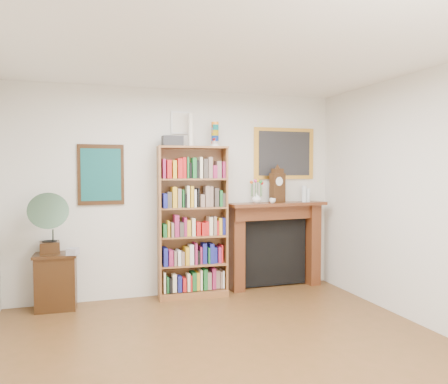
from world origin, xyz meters
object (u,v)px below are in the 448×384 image
fireplace (275,237)px  flower_vase (257,198)px  side_cabinet (56,281)px  cd_stack (73,252)px  bookshelf (193,213)px  bottle_right (308,195)px  teacup (272,201)px  gramophone (48,220)px  bottle_left (304,194)px  mantel_clock (277,186)px

fireplace → flower_vase: flower_vase is taller
side_cabinet → cd_stack: 0.46m
bookshelf → cd_stack: (-1.53, -0.17, -0.40)m
bookshelf → flower_vase: (0.94, 0.04, 0.18)m
bottle_right → teacup: bearing=-173.0°
bottle_right → bookshelf: bearing=-179.5°
teacup → side_cabinet: bearing=179.2°
bookshelf → gramophone: 1.80m
gramophone → flower_vase: 2.75m
bottle_left → bottle_right: size_ratio=1.20×
bookshelf → teacup: bookshelf is taller
gramophone → bottle_left: bottle_left is taller
side_cabinet → cd_stack: (0.20, -0.15, 0.39)m
bookshelf → cd_stack: size_ratio=19.43×
bookshelf → mantel_clock: bearing=5.5°
bookshelf → teacup: bearing=1.5°
fireplace → flower_vase: size_ratio=10.83×
teacup → bottle_left: size_ratio=0.38×
bottle_left → mantel_clock: bearing=177.6°
bottle_left → side_cabinet: bearing=-179.6°
side_cabinet → fireplace: fireplace is taller
cd_stack → flower_vase: (2.47, 0.21, 0.58)m
bookshelf → mantel_clock: size_ratio=4.78×
cd_stack → bottle_left: 3.27m
teacup → gramophone: bearing=-179.5°
gramophone → bottle_right: size_ratio=3.78×
fireplace → cd_stack: bearing=-178.6°
cd_stack → bottle_right: 3.33m
side_cabinet → gramophone: size_ratio=0.91×
side_cabinet → bookshelf: bearing=3.7°
mantel_clock → teacup: size_ratio=5.33×
teacup → bottle_left: (0.53, 0.06, 0.08)m
cd_stack → bottle_left: bottle_left is taller
gramophone → flower_vase: (2.74, 0.13, 0.19)m
mantel_clock → side_cabinet: bearing=165.2°
gramophone → side_cabinet: bearing=40.4°
teacup → bottle_right: bearing=7.0°
fireplace → flower_vase: (-0.31, -0.04, 0.57)m
fireplace → mantel_clock: 0.74m
bookshelf → mantel_clock: bookshelf is taller
flower_vase → bottle_left: 0.74m
cd_stack → bottle_right: size_ratio=0.60×
gramophone → bottle_left: bearing=-3.2°
mantel_clock → bottle_left: bearing=-17.9°
bottle_left → bottle_right: bottle_left is taller
mantel_clock → flower_vase: size_ratio=3.54×
teacup → fireplace: bearing=51.6°
fireplace → mantel_clock: mantel_clock is taller
side_cabinet → teacup: 3.02m
cd_stack → flower_vase: size_ratio=0.87×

